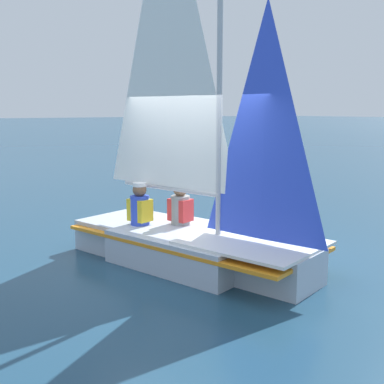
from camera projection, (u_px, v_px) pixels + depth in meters
name	position (u px, v px, depth m)	size (l,w,h in m)	color
ground_plane	(192.00, 263.00, 7.31)	(260.00, 260.00, 0.00)	navy
sailboat_main	(190.00, 214.00, 7.21)	(2.60, 4.17, 5.84)	#B2BCCC
sailor_helm	(180.00, 216.00, 7.65)	(0.37, 0.40, 1.16)	black
sailor_crew	(140.00, 216.00, 7.64)	(0.37, 0.40, 1.16)	black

